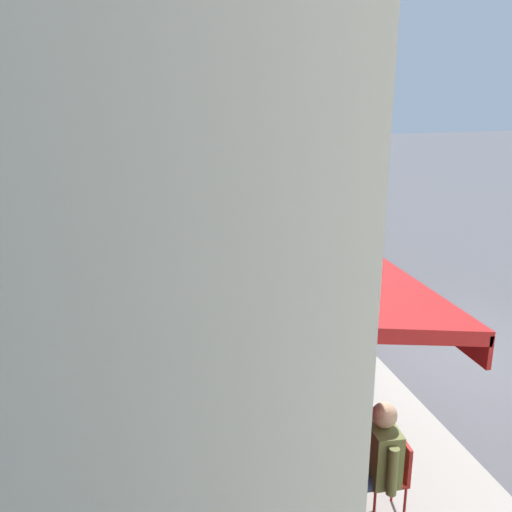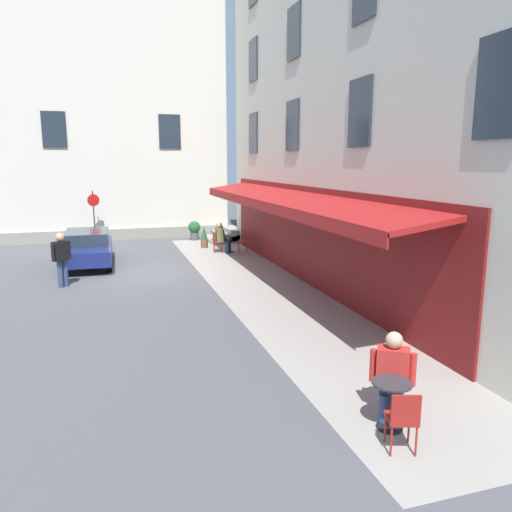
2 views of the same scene
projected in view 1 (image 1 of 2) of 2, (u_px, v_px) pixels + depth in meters
ground_plane at (484, 355)px, 10.13m from camera, size 70.00×70.00×0.00m
sidewalk_cafe_terrace at (247, 304)px, 12.36m from camera, size 20.50×3.20×0.01m
cafe_table_near_entrance at (212, 197)px, 20.42m from camera, size 0.60×0.60×0.75m
cafe_chair_red_near_door at (215, 192)px, 21.00m from camera, size 0.50×0.50×0.91m
cafe_chair_red_kerbside at (205, 199)px, 19.83m from camera, size 0.55×0.55×0.91m
cafe_table_mid_terrace at (336, 481)px, 6.26m from camera, size 0.60×0.60×0.75m
cafe_chair_red_back_row at (393, 470)px, 6.35m from camera, size 0.43×0.43×0.91m
cafe_chair_red_facing_street at (276, 474)px, 6.28m from camera, size 0.50×0.50×0.91m
seated_patron_in_red at (207, 193)px, 19.98m from camera, size 0.69×0.67×1.37m
seated_companion_in_olive at (374, 458)px, 6.26m from camera, size 0.72×0.61×1.37m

